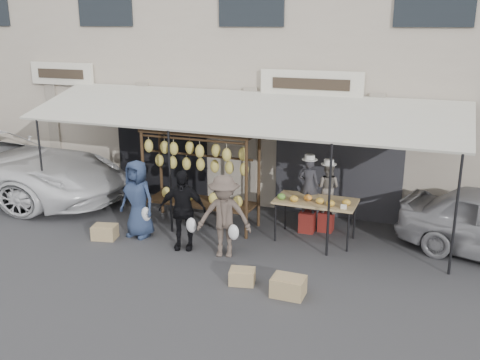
# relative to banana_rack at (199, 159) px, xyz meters

# --- Properties ---
(ground_plane) EXTENTS (90.00, 90.00, 0.00)m
(ground_plane) POSITION_rel_banana_rack_xyz_m (0.57, -1.74, -1.57)
(ground_plane) COLOR #2D2D30
(shophouse) EXTENTS (24.00, 6.15, 7.30)m
(shophouse) POSITION_rel_banana_rack_xyz_m (0.57, 4.76, 2.08)
(shophouse) COLOR #A79987
(shophouse) RESTS_ON ground_plane
(awning) EXTENTS (10.00, 2.35, 2.92)m
(awning) POSITION_rel_banana_rack_xyz_m (0.58, 0.54, 1.00)
(awning) COLOR beige
(awning) RESTS_ON ground_plane
(banana_rack) EXTENTS (2.60, 0.90, 2.24)m
(banana_rack) POSITION_rel_banana_rack_xyz_m (0.00, 0.00, 0.00)
(banana_rack) COLOR #372716
(banana_rack) RESTS_ON ground_plane
(produce_table) EXTENTS (1.70, 0.90, 1.04)m
(produce_table) POSITION_rel_banana_rack_xyz_m (2.64, 0.07, -0.70)
(produce_table) COLOR tan
(produce_table) RESTS_ON ground_plane
(vendor_left) EXTENTS (0.45, 0.30, 1.23)m
(vendor_left) POSITION_rel_banana_rack_xyz_m (2.38, 0.52, -0.49)
(vendor_left) COLOR #302F35
(vendor_left) RESTS_ON stool_left
(vendor_right) EXTENTS (0.60, 0.49, 1.13)m
(vendor_right) POSITION_rel_banana_rack_xyz_m (2.76, 0.72, -0.56)
(vendor_right) COLOR slate
(vendor_right) RESTS_ON stool_right
(customer_left) EXTENTS (0.90, 0.65, 1.70)m
(customer_left) POSITION_rel_banana_rack_xyz_m (-0.98, -1.06, -0.72)
(customer_left) COLOR #24314E
(customer_left) RESTS_ON ground_plane
(customer_mid) EXTENTS (1.05, 0.66, 1.66)m
(customer_mid) POSITION_rel_banana_rack_xyz_m (0.22, -1.30, -0.74)
(customer_mid) COLOR black
(customer_mid) RESTS_ON ground_plane
(customer_right) EXTENTS (1.20, 0.86, 1.67)m
(customer_right) POSITION_rel_banana_rack_xyz_m (1.16, -1.33, -0.74)
(customer_right) COLOR brown
(customer_right) RESTS_ON ground_plane
(stool_left) EXTENTS (0.35, 0.35, 0.46)m
(stool_left) POSITION_rel_banana_rack_xyz_m (2.38, 0.52, -1.34)
(stool_left) COLOR maroon
(stool_left) RESTS_ON ground_plane
(stool_right) EXTENTS (0.34, 0.34, 0.45)m
(stool_right) POSITION_rel_banana_rack_xyz_m (2.76, 0.72, -1.35)
(stool_right) COLOR maroon
(stool_right) RESTS_ON ground_plane
(crate_near_a) EXTENTS (0.51, 0.43, 0.27)m
(crate_near_a) POSITION_rel_banana_rack_xyz_m (1.92, -2.32, -1.44)
(crate_near_a) COLOR tan
(crate_near_a) RESTS_ON ground_plane
(crate_near_b) EXTENTS (0.56, 0.42, 0.33)m
(crate_near_b) POSITION_rel_banana_rack_xyz_m (2.82, -2.45, -1.40)
(crate_near_b) COLOR tan
(crate_near_b) RESTS_ON ground_plane
(crate_far) EXTENTS (0.58, 0.49, 0.30)m
(crate_far) POSITION_rel_banana_rack_xyz_m (-1.59, -1.47, -1.42)
(crate_far) COLOR tan
(crate_far) RESTS_ON ground_plane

